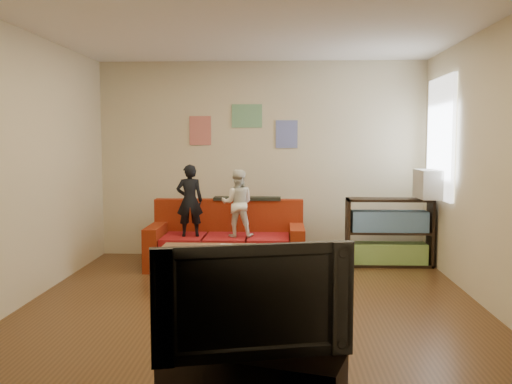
{
  "coord_description": "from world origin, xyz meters",
  "views": [
    {
      "loc": [
        0.27,
        -5.43,
        1.62
      ],
      "look_at": [
        0.0,
        0.8,
        1.05
      ],
      "focal_mm": 40.0,
      "sensor_mm": 36.0,
      "label": 1
    }
  ],
  "objects_px": {
    "coffee_table": "(208,253)",
    "file_box": "(331,257)",
    "sofa": "(227,244)",
    "child_b": "(237,203)",
    "child_a": "(190,200)",
    "television": "(251,297)",
    "bookshelf": "(389,236)"
  },
  "relations": [
    {
      "from": "coffee_table",
      "to": "file_box",
      "type": "distance_m",
      "value": 1.75
    },
    {
      "from": "sofa",
      "to": "child_b",
      "type": "xyz_separation_m",
      "value": [
        0.15,
        -0.17,
        0.54
      ]
    },
    {
      "from": "child_a",
      "to": "child_b",
      "type": "relative_size",
      "value": 1.08
    },
    {
      "from": "coffee_table",
      "to": "television",
      "type": "xyz_separation_m",
      "value": [
        0.62,
        -2.88,
        0.33
      ]
    },
    {
      "from": "child_a",
      "to": "bookshelf",
      "type": "height_order",
      "value": "child_a"
    },
    {
      "from": "coffee_table",
      "to": "television",
      "type": "height_order",
      "value": "television"
    },
    {
      "from": "child_b",
      "to": "file_box",
      "type": "relative_size",
      "value": 1.9
    },
    {
      "from": "child_b",
      "to": "file_box",
      "type": "distance_m",
      "value": 1.35
    },
    {
      "from": "child_a",
      "to": "file_box",
      "type": "bearing_deg",
      "value": 171.29
    },
    {
      "from": "sofa",
      "to": "child_a",
      "type": "height_order",
      "value": "child_a"
    },
    {
      "from": "bookshelf",
      "to": "coffee_table",
      "type": "bearing_deg",
      "value": -149.85
    },
    {
      "from": "sofa",
      "to": "file_box",
      "type": "relative_size",
      "value": 4.44
    },
    {
      "from": "coffee_table",
      "to": "child_a",
      "type": "bearing_deg",
      "value": 109.65
    },
    {
      "from": "child_b",
      "to": "bookshelf",
      "type": "distance_m",
      "value": 2.0
    },
    {
      "from": "television",
      "to": "child_a",
      "type": "bearing_deg",
      "value": 90.41
    },
    {
      "from": "sofa",
      "to": "television",
      "type": "bearing_deg",
      "value": -82.68
    },
    {
      "from": "bookshelf",
      "to": "television",
      "type": "height_order",
      "value": "television"
    },
    {
      "from": "sofa",
      "to": "file_box",
      "type": "bearing_deg",
      "value": -6.69
    },
    {
      "from": "file_box",
      "to": "child_a",
      "type": "bearing_deg",
      "value": -179.59
    },
    {
      "from": "sofa",
      "to": "file_box",
      "type": "height_order",
      "value": "sofa"
    },
    {
      "from": "bookshelf",
      "to": "television",
      "type": "bearing_deg",
      "value": -110.67
    },
    {
      "from": "television",
      "to": "child_b",
      "type": "bearing_deg",
      "value": 81.78
    },
    {
      "from": "child_b",
      "to": "coffee_table",
      "type": "distance_m",
      "value": 1.11
    },
    {
      "from": "child_b",
      "to": "coffee_table",
      "type": "height_order",
      "value": "child_b"
    },
    {
      "from": "child_b",
      "to": "bookshelf",
      "type": "height_order",
      "value": "child_b"
    },
    {
      "from": "child_a",
      "to": "television",
      "type": "bearing_deg",
      "value": 94.98
    },
    {
      "from": "coffee_table",
      "to": "bookshelf",
      "type": "relative_size",
      "value": 0.94
    },
    {
      "from": "sofa",
      "to": "child_a",
      "type": "xyz_separation_m",
      "value": [
        -0.45,
        -0.17,
        0.57
      ]
    },
    {
      "from": "bookshelf",
      "to": "file_box",
      "type": "distance_m",
      "value": 0.84
    },
    {
      "from": "sofa",
      "to": "file_box",
      "type": "xyz_separation_m",
      "value": [
        1.32,
        -0.15,
        -0.14
      ]
    },
    {
      "from": "bookshelf",
      "to": "television",
      "type": "distance_m",
      "value": 4.44
    },
    {
      "from": "child_a",
      "to": "television",
      "type": "xyz_separation_m",
      "value": [
        0.97,
        -3.86,
        -0.14
      ]
    }
  ]
}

